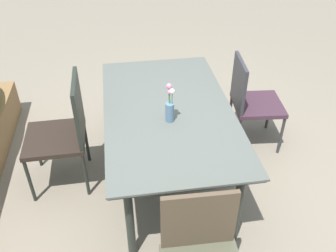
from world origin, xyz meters
TOP-DOWN VIEW (x-y plane):
  - ground_plane at (0.00, 0.00)m, footprint 12.00×12.00m
  - dining_table at (0.06, 0.01)m, footprint 1.74×1.00m
  - chair_near_right at (0.46, -0.83)m, footprint 0.49×0.49m
  - chair_far_side at (0.18, 0.85)m, footprint 0.49×0.49m
  - flower_vase at (-0.09, 0.02)m, footprint 0.07×0.07m

SIDE VIEW (x-z plane):
  - ground_plane at x=0.00m, z-range 0.00..0.00m
  - chair_near_right at x=0.46m, z-range 0.06..0.95m
  - chair_far_side at x=0.18m, z-range 0.06..1.04m
  - dining_table at x=0.06m, z-range 0.30..1.03m
  - flower_vase at x=-0.09m, z-range 0.69..1.00m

